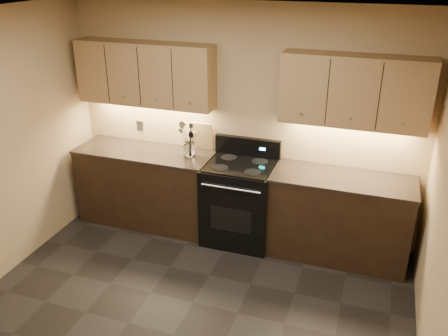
{
  "coord_description": "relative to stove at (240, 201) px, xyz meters",
  "views": [
    {
      "loc": [
        1.44,
        -2.84,
        3.01
      ],
      "look_at": [
        -0.03,
        1.45,
        0.97
      ],
      "focal_mm": 38.0,
      "sensor_mm": 36.0,
      "label": 1
    }
  ],
  "objects": [
    {
      "name": "steel_spatula",
      "position": [
        -0.59,
        0.05,
        0.64
      ],
      "size": [
        0.21,
        0.15,
        0.37
      ],
      "primitive_type": null,
      "rotation": [
        0.21,
        -0.32,
        -0.21
      ],
      "color": "silver",
      "rests_on": "utensil_crock"
    },
    {
      "name": "wall_back",
      "position": [
        -0.08,
        0.32,
        0.82
      ],
      "size": [
        4.0,
        0.04,
        2.6
      ],
      "primitive_type": "cube",
      "color": "tan",
      "rests_on": "ground"
    },
    {
      "name": "upper_cab_right",
      "position": [
        1.1,
        0.17,
        1.32
      ],
      "size": [
        1.44,
        0.3,
        0.7
      ],
      "primitive_type": "cube",
      "color": "#A27451",
      "rests_on": "wall_back"
    },
    {
      "name": "upper_cab_left",
      "position": [
        -1.18,
        0.17,
        1.32
      ],
      "size": [
        1.6,
        0.3,
        0.7
      ],
      "primitive_type": "cube",
      "color": "#A27451",
      "rests_on": "wall_back"
    },
    {
      "name": "outlet_plate",
      "position": [
        -1.38,
        0.31,
        0.64
      ],
      "size": [
        0.08,
        0.01,
        0.12
      ],
      "primitive_type": "cube",
      "color": "#B2B5BA",
      "rests_on": "wall_back"
    },
    {
      "name": "counter_left",
      "position": [
        -1.18,
        0.02,
        -0.01
      ],
      "size": [
        1.62,
        0.62,
        0.93
      ],
      "color": "black",
      "rests_on": "ground"
    },
    {
      "name": "cutting_board",
      "position": [
        -0.56,
        0.28,
        0.62
      ],
      "size": [
        0.27,
        0.08,
        0.33
      ],
      "primitive_type": "cube",
      "rotation": [
        0.19,
        0.0,
        0.02
      ],
      "color": "#D0B870",
      "rests_on": "counter_left"
    },
    {
      "name": "black_spoon",
      "position": [
        -0.63,
        0.07,
        0.61
      ],
      "size": [
        0.11,
        0.12,
        0.3
      ],
      "primitive_type": null,
      "rotation": [
        0.2,
        0.14,
        0.13
      ],
      "color": "black",
      "rests_on": "utensil_crock"
    },
    {
      "name": "ceiling",
      "position": [
        -0.08,
        -1.68,
        2.12
      ],
      "size": [
        4.0,
        4.0,
        0.0
      ],
      "primitive_type": "plane",
      "rotation": [
        3.14,
        0.0,
        0.0
      ],
      "color": "silver",
      "rests_on": "wall_back"
    },
    {
      "name": "stove",
      "position": [
        0.0,
        0.0,
        0.0
      ],
      "size": [
        0.76,
        0.68,
        1.14
      ],
      "color": "black",
      "rests_on": "ground"
    },
    {
      "name": "counter_right",
      "position": [
        1.1,
        0.02,
        -0.01
      ],
      "size": [
        1.46,
        0.62,
        0.93
      ],
      "color": "black",
      "rests_on": "ground"
    },
    {
      "name": "black_turner",
      "position": [
        -0.61,
        0.03,
        0.65
      ],
      "size": [
        0.1,
        0.18,
        0.38
      ],
      "primitive_type": null,
      "rotation": [
        -0.24,
        0.04,
        0.23
      ],
      "color": "black",
      "rests_on": "utensil_crock"
    },
    {
      "name": "floor",
      "position": [
        -0.08,
        -1.68,
        -0.48
      ],
      "size": [
        4.0,
        4.0,
        0.0
      ],
      "primitive_type": "plane",
      "color": "black",
      "rests_on": "ground"
    },
    {
      "name": "utensil_crock",
      "position": [
        -0.62,
        0.04,
        0.53
      ],
      "size": [
        0.18,
        0.18,
        0.17
      ],
      "color": "white",
      "rests_on": "counter_left"
    },
    {
      "name": "wooden_spoon",
      "position": [
        -0.66,
        0.04,
        0.61
      ],
      "size": [
        0.15,
        0.13,
        0.29
      ],
      "primitive_type": null,
      "rotation": [
        -0.24,
        0.36,
        0.08
      ],
      "color": "#D0B870",
      "rests_on": "utensil_crock"
    },
    {
      "name": "steel_skimmer",
      "position": [
        -0.59,
        0.04,
        0.66
      ],
      "size": [
        0.22,
        0.13,
        0.39
      ],
      "primitive_type": null,
      "rotation": [
        -0.03,
        -0.33,
        -0.14
      ],
      "color": "silver",
      "rests_on": "utensil_crock"
    }
  ]
}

